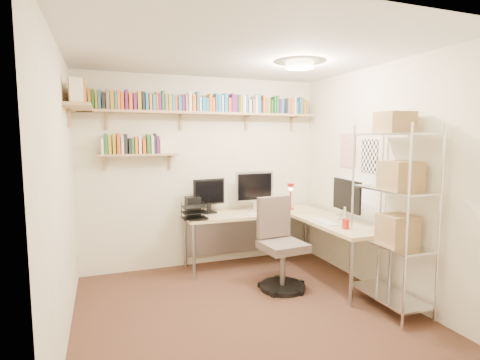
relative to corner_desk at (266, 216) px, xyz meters
The scene contains 6 objects.
ground 1.36m from the corner_desk, 125.06° to the right, with size 3.20×3.20×0.00m, color #43251C.
room_shell 1.42m from the corner_desk, 124.91° to the right, with size 3.24×3.04×2.52m.
wall_shelves 1.73m from the corner_desk, 161.83° to the left, with size 3.12×1.09×0.80m.
corner_desk is the anchor object (origin of this frame).
office_chair 0.64m from the corner_desk, 97.38° to the right, with size 0.54×0.55×1.03m.
wire_rack 1.71m from the corner_desk, 64.82° to the right, with size 0.40×0.80×1.95m.
Camera 1 is at (-1.28, -3.34, 1.70)m, focal length 28.00 mm.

